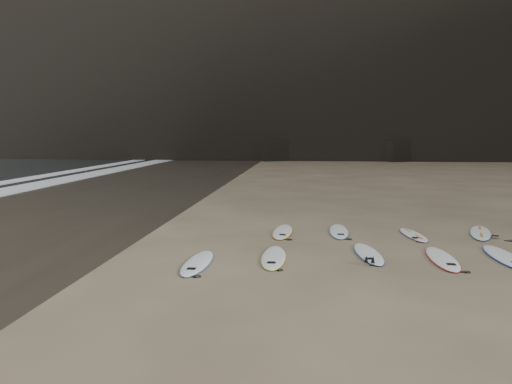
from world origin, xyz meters
TOP-DOWN VIEW (x-y plane):
  - ground at (0.00, 0.00)m, footprint 240.00×240.00m
  - wet_sand at (-13.00, 10.00)m, footprint 12.00×200.00m
  - surfboard_0 at (-4.64, -1.26)m, footprint 0.63×2.51m
  - surfboard_1 at (-2.78, -0.52)m, footprint 0.63×2.53m
  - surfboard_2 at (-0.27, 0.11)m, footprint 0.82×2.51m
  - surfboard_3 at (1.56, -0.24)m, footprint 0.69×2.60m
  - surfboard_4 at (3.23, 0.11)m, footprint 0.68×2.68m
  - surfboard_5 at (-2.70, 2.88)m, footprint 0.70×2.50m
  - surfboard_6 at (-0.86, 3.12)m, footprint 0.65×2.49m
  - surfboard_7 at (1.46, 2.79)m, footprint 0.78×2.25m
  - surfboard_8 at (3.70, 3.32)m, footprint 1.32×2.65m

SIDE VIEW (x-z plane):
  - ground at x=0.00m, z-range 0.00..0.00m
  - wet_sand at x=-13.00m, z-range 0.00..0.01m
  - surfboard_7 at x=1.46m, z-range 0.00..0.08m
  - surfboard_2 at x=-0.27m, z-range 0.00..0.09m
  - surfboard_6 at x=-0.86m, z-range 0.00..0.09m
  - surfboard_5 at x=-2.70m, z-range 0.00..0.09m
  - surfboard_0 at x=-4.64m, z-range 0.00..0.09m
  - surfboard_1 at x=-2.78m, z-range 0.00..0.09m
  - surfboard_8 at x=3.70m, z-range 0.00..0.09m
  - surfboard_3 at x=1.56m, z-range 0.00..0.09m
  - surfboard_4 at x=3.23m, z-range 0.00..0.10m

